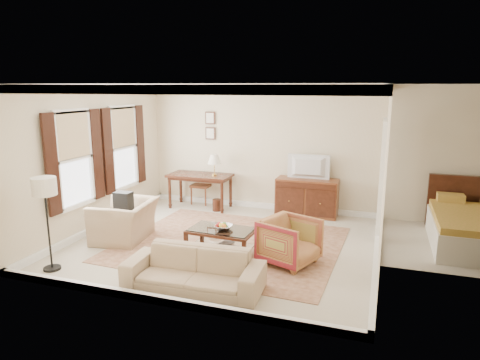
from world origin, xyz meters
The scene contains 20 objects.
room_shell centered at (0.00, 0.00, 2.47)m, with size 5.51×5.01×2.91m.
window_front centered at (-2.70, -0.70, 1.55)m, with size 0.12×1.56×1.80m, color #CCB284, non-canonical shape.
window_rear centered at (-2.70, 0.90, 1.55)m, with size 0.12×1.56×1.80m, color #CCB284, non-canonical shape.
doorway centered at (2.71, 1.50, 1.08)m, with size 0.10×1.12×2.25m, color white, non-canonical shape.
rug centered at (0.12, -0.05, 0.01)m, with size 3.94×3.38×0.01m, color brown.
writing_desk centered at (-1.39, 2.03, 0.71)m, with size 1.49×0.75×0.82m.
desk_chair centered at (-1.51, 2.38, 0.53)m, with size 0.45×0.45×1.05m, color brown, non-canonical shape.
desk_lamp centered at (-1.01, 2.03, 1.07)m, with size 0.32×0.32×0.50m, color silver, non-canonical shape.
framed_prints centered at (-1.29, 2.47, 1.94)m, with size 0.25×0.04×0.68m, color #462014, non-canonical shape.
sideboard centered at (1.15, 2.21, 0.42)m, with size 1.37×0.53×0.84m, color brown.
tv centered at (1.15, 2.19, 1.29)m, with size 0.89×0.51×0.12m, color black.
coffee_table centered at (0.16, -0.59, 0.37)m, with size 1.16×0.72×0.48m.
fruit_bowl centered at (0.21, -0.60, 0.53)m, with size 0.42×0.42×0.10m, color silver.
book_a centered at (0.10, -0.49, 0.19)m, with size 0.28×0.04×0.38m, color brown.
book_b centered at (0.29, -0.68, 0.18)m, with size 0.28×0.03×0.38m, color brown.
striped_armchair centered at (1.35, -0.57, 0.42)m, with size 0.82×0.77×0.84m, color maroon.
club_armchair centered at (-1.86, -0.46, 0.50)m, with size 1.15×0.75×1.01m, color tan.
backpack centered at (-1.87, -0.44, 0.75)m, with size 0.32×0.22×0.40m, color black.
sofa centered at (0.24, -1.91, 0.39)m, with size 1.99×0.58×0.78m, color tan.
floor_lamp centered at (-2.19, -2.02, 1.26)m, with size 0.37×0.37×1.51m.
Camera 1 is at (2.69, -7.11, 2.87)m, focal length 32.00 mm.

